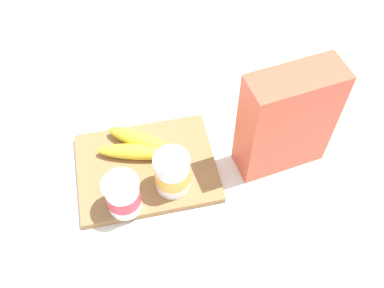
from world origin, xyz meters
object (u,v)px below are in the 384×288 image
object	(u,v)px
cutting_board	(147,168)
yogurt_cup_back	(123,195)
yogurt_cup_front	(172,173)
banana_bunch	(141,146)
cereal_box	(287,121)

from	to	relation	value
cutting_board	yogurt_cup_back	distance (m)	0.11
yogurt_cup_front	yogurt_cup_back	bearing A→B (deg)	15.00
yogurt_cup_back	banana_bunch	xyz separation A→B (m)	(-0.05, -0.13, -0.03)
yogurt_cup_front	yogurt_cup_back	world-z (taller)	yogurt_cup_front
banana_bunch	cutting_board	bearing A→B (deg)	95.62
cereal_box	yogurt_cup_front	world-z (taller)	cereal_box
yogurt_cup_front	banana_bunch	bearing A→B (deg)	-62.88
cereal_box	banana_bunch	size ratio (longest dim) A/B	1.40
yogurt_cup_back	banana_bunch	distance (m)	0.14
cutting_board	banana_bunch	bearing A→B (deg)	-84.38
cutting_board	banana_bunch	xyz separation A→B (m)	(0.00, -0.04, 0.03)
yogurt_cup_front	yogurt_cup_back	size ratio (longest dim) A/B	1.09
cereal_box	yogurt_cup_back	xyz separation A→B (m)	(0.34, 0.06, -0.07)
cutting_board	yogurt_cup_front	xyz separation A→B (m)	(-0.05, 0.06, 0.06)
cutting_board	yogurt_cup_back	size ratio (longest dim) A/B	3.29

